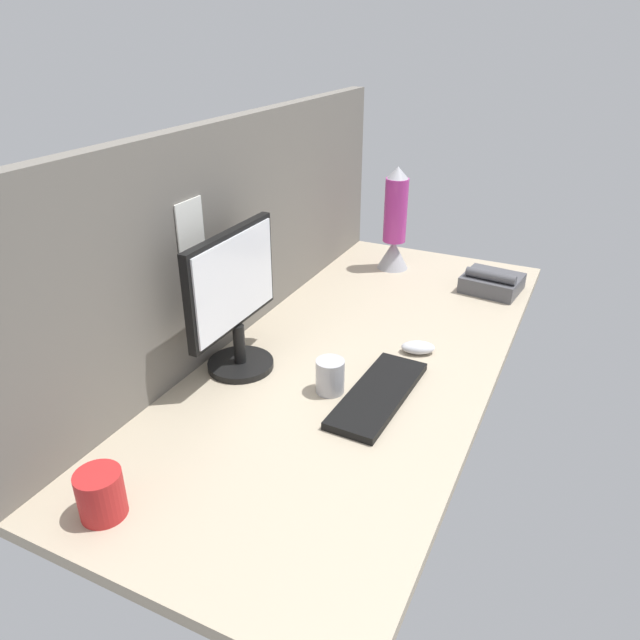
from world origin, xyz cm
name	(u,v)px	position (x,y,z in cm)	size (l,w,h in cm)	color
ground_plane	(353,356)	(0.00, 0.00, -1.50)	(180.00, 80.00, 3.00)	tan
cubicle_wall_back	(236,230)	(-0.02, 37.50, 31.17)	(180.00, 5.50, 62.33)	slate
monitor	(234,297)	(-21.28, 25.10, 20.99)	(36.87, 18.00, 38.71)	black
keyboard	(378,394)	(-18.74, -14.74, 1.00)	(37.00, 13.00, 2.00)	black
mouse	(418,347)	(7.51, -16.87, 1.70)	(5.60, 9.60, 3.40)	silver
mug_steel	(330,376)	(-21.32, -2.53, 4.50)	(7.35, 7.35, 9.00)	#B2B2B7
mug_red_plastic	(101,494)	(-78.74, 18.74, 4.87)	(8.95, 8.95, 9.74)	red
lava_lamp	(395,227)	(66.89, 11.83, 16.22)	(11.81, 11.81, 38.66)	#A5A5AD
desk_phone	(492,282)	(60.91, -26.88, 3.19)	(19.12, 20.87, 8.80)	#4C4C51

